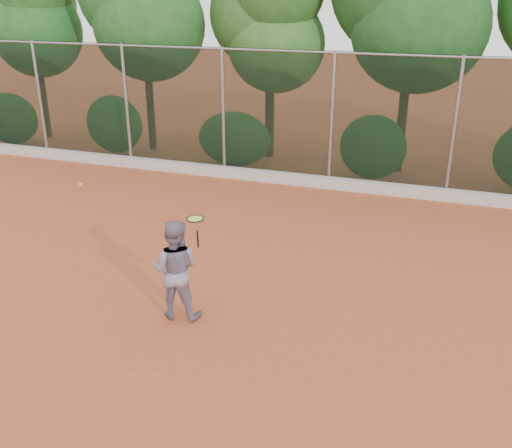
% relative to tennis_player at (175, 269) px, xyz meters
% --- Properties ---
extents(ground, '(80.00, 80.00, 0.00)m').
position_rel_tennis_player_xyz_m(ground, '(0.93, 0.22, -0.83)').
color(ground, '#B24E2A').
rests_on(ground, ground).
extents(concrete_curb, '(24.00, 0.20, 0.30)m').
position_rel_tennis_player_xyz_m(concrete_curb, '(0.93, 7.04, -0.68)').
color(concrete_curb, '#BAB6AD').
rests_on(concrete_curb, ground).
extents(tennis_player, '(0.89, 0.74, 1.65)m').
position_rel_tennis_player_xyz_m(tennis_player, '(0.00, 0.00, 0.00)').
color(tennis_player, slate).
rests_on(tennis_player, ground).
extents(chainlink_fence, '(24.09, 0.09, 3.50)m').
position_rel_tennis_player_xyz_m(chainlink_fence, '(0.93, 7.22, 1.03)').
color(chainlink_fence, black).
rests_on(chainlink_fence, ground).
extents(foliage_backdrop, '(23.70, 3.63, 7.55)m').
position_rel_tennis_player_xyz_m(foliage_backdrop, '(0.38, 9.19, 3.57)').
color(foliage_backdrop, '#44281A').
rests_on(foliage_backdrop, ground).
extents(tennis_racket, '(0.29, 0.29, 0.51)m').
position_rel_tennis_player_xyz_m(tennis_racket, '(0.44, -0.12, 0.93)').
color(tennis_racket, black).
rests_on(tennis_racket, ground).
extents(tennis_ball_in_flight, '(0.06, 0.06, 0.06)m').
position_rel_tennis_player_xyz_m(tennis_ball_in_flight, '(-1.88, 0.39, 1.08)').
color(tennis_ball_in_flight, '#CFD22F').
rests_on(tennis_ball_in_flight, ground).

